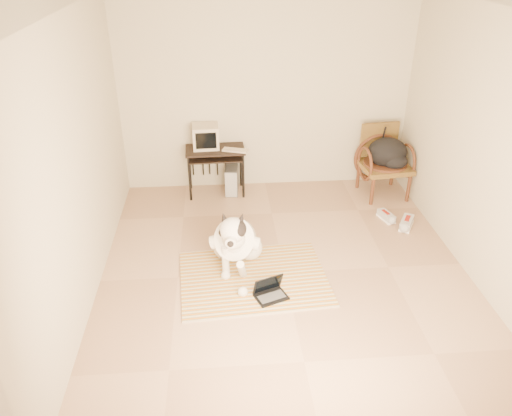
{
  "coord_description": "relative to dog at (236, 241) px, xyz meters",
  "views": [
    {
      "loc": [
        -0.67,
        -4.43,
        3.29
      ],
      "look_at": [
        -0.31,
        0.07,
        0.79
      ],
      "focal_mm": 35.0,
      "sensor_mm": 36.0,
      "label": 1
    }
  ],
  "objects": [
    {
      "name": "rug",
      "position": [
        0.18,
        -0.24,
        -0.33
      ],
      "size": [
        1.65,
        1.3,
        0.02
      ],
      "color": "#C66C17",
      "rests_on": "floor"
    },
    {
      "name": "pc_tower",
      "position": [
        0.02,
        1.87,
        -0.14
      ],
      "size": [
        0.21,
        0.43,
        0.39
      ],
      "color": "#464648",
      "rests_on": "floor"
    },
    {
      "name": "wall_back",
      "position": [
        0.52,
        2.1,
        1.01
      ],
      "size": [
        4.5,
        0.0,
        4.5
      ],
      "primitive_type": "plane",
      "rotation": [
        1.57,
        0.0,
        0.0
      ],
      "color": "#C0B59D",
      "rests_on": "floor"
    },
    {
      "name": "computer_desk",
      "position": [
        -0.2,
        1.84,
        0.24
      ],
      "size": [
        0.83,
        0.48,
        0.68
      ],
      "color": "black",
      "rests_on": "floor"
    },
    {
      "name": "rattan_chair",
      "position": [
        2.14,
        1.67,
        0.15
      ],
      "size": [
        0.7,
        0.68,
        0.97
      ],
      "color": "brown",
      "rests_on": "floor"
    },
    {
      "name": "backpack",
      "position": [
        2.17,
        1.59,
        0.29
      ],
      "size": [
        0.54,
        0.49,
        0.4
      ],
      "color": "black",
      "rests_on": "rattan_chair"
    },
    {
      "name": "desk_keyboard",
      "position": [
        0.07,
        1.75,
        0.35
      ],
      "size": [
        0.36,
        0.23,
        0.02
      ],
      "primitive_type": "cube",
      "rotation": [
        0.0,
        0.0,
        -0.32
      ],
      "color": "#BDAE94",
      "rests_on": "computer_desk"
    },
    {
      "name": "wall_front",
      "position": [
        0.52,
        -2.4,
        1.01
      ],
      "size": [
        4.5,
        0.0,
        4.5
      ],
      "primitive_type": "plane",
      "rotation": [
        -1.57,
        0.0,
        0.0
      ],
      "color": "#C0B59D",
      "rests_on": "floor"
    },
    {
      "name": "crt_monitor",
      "position": [
        -0.32,
        1.92,
        0.49
      ],
      "size": [
        0.37,
        0.36,
        0.32
      ],
      "color": "#BDAE94",
      "rests_on": "computer_desk"
    },
    {
      "name": "sneaker_right",
      "position": [
        2.2,
        0.7,
        -0.29
      ],
      "size": [
        0.28,
        0.35,
        0.11
      ],
      "color": "white",
      "rests_on": "floor"
    },
    {
      "name": "wall_right",
      "position": [
        2.52,
        -0.15,
        1.01
      ],
      "size": [
        0.0,
        4.5,
        4.5
      ],
      "primitive_type": "plane",
      "rotation": [
        1.57,
        0.0,
        -1.57
      ],
      "color": "#C0B59D",
      "rests_on": "floor"
    },
    {
      "name": "ceiling",
      "position": [
        0.52,
        -0.15,
        2.36
      ],
      "size": [
        4.5,
        4.5,
        0.0
      ],
      "primitive_type": "plane",
      "rotation": [
        3.14,
        0.0,
        0.0
      ],
      "color": "silver",
      "rests_on": "wall_back"
    },
    {
      "name": "laptop",
      "position": [
        0.32,
        -0.56,
        -0.27
      ],
      "size": [
        0.38,
        0.33,
        0.22
      ],
      "color": "black",
      "rests_on": "rug"
    },
    {
      "name": "wall_left",
      "position": [
        -1.48,
        -0.15,
        1.01
      ],
      "size": [
        0.0,
        4.5,
        4.5
      ],
      "primitive_type": "plane",
      "rotation": [
        1.57,
        0.0,
        1.57
      ],
      "color": "#C0B59D",
      "rests_on": "floor"
    },
    {
      "name": "floor",
      "position": [
        0.52,
        -0.15,
        -0.34
      ],
      "size": [
        4.5,
        4.5,
        0.0
      ],
      "primitive_type": "plane",
      "color": "tan",
      "rests_on": "ground"
    },
    {
      "name": "dog",
      "position": [
        0.0,
        0.0,
        0.0
      ],
      "size": [
        0.56,
        1.19,
        0.85
      ],
      "color": "silver",
      "rests_on": "rug"
    },
    {
      "name": "sneaker_left",
      "position": [
        2.0,
        0.9,
        -0.29
      ],
      "size": [
        0.19,
        0.31,
        0.1
      ],
      "color": "white",
      "rests_on": "floor"
    }
  ]
}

